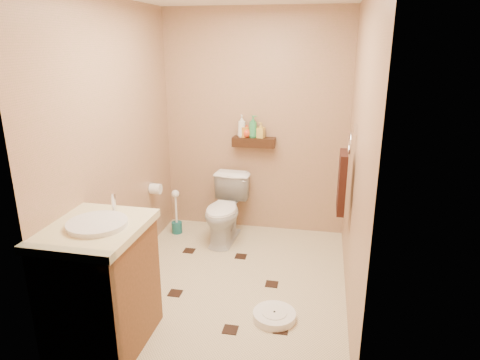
# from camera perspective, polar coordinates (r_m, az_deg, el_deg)

# --- Properties ---
(ground) EXTENTS (2.50, 2.50, 0.00)m
(ground) POSITION_cam_1_polar(r_m,az_deg,el_deg) (3.93, -1.20, -13.45)
(ground) COLOR beige
(ground) RESTS_ON ground
(wall_back) EXTENTS (2.00, 0.04, 2.40)m
(wall_back) POSITION_cam_1_polar(r_m,az_deg,el_deg) (4.66, 2.03, 7.45)
(wall_back) COLOR tan
(wall_back) RESTS_ON ground
(wall_front) EXTENTS (2.00, 0.04, 2.40)m
(wall_front) POSITION_cam_1_polar(r_m,az_deg,el_deg) (2.32, -8.06, -3.73)
(wall_front) COLOR tan
(wall_front) RESTS_ON ground
(wall_left) EXTENTS (0.04, 2.50, 2.40)m
(wall_left) POSITION_cam_1_polar(r_m,az_deg,el_deg) (3.80, -16.25, 4.33)
(wall_left) COLOR tan
(wall_left) RESTS_ON ground
(wall_right) EXTENTS (0.04, 2.50, 2.40)m
(wall_right) POSITION_cam_1_polar(r_m,az_deg,el_deg) (3.40, 15.40, 2.82)
(wall_right) COLOR tan
(wall_right) RESTS_ON ground
(wall_shelf) EXTENTS (0.46, 0.14, 0.10)m
(wall_shelf) POSITION_cam_1_polar(r_m,az_deg,el_deg) (4.62, 1.84, 5.08)
(wall_shelf) COLOR #351B0E
(wall_shelf) RESTS_ON wall_back
(floor_accents) EXTENTS (1.17, 1.26, 0.01)m
(floor_accents) POSITION_cam_1_polar(r_m,az_deg,el_deg) (3.86, -1.42, -14.03)
(floor_accents) COLOR black
(floor_accents) RESTS_ON ground
(toilet) EXTENTS (0.43, 0.71, 0.70)m
(toilet) POSITION_cam_1_polar(r_m,az_deg,el_deg) (4.55, -1.99, -4.00)
(toilet) COLOR white
(toilet) RESTS_ON ground
(vanity) EXTENTS (0.62, 0.75, 1.05)m
(vanity) POSITION_cam_1_polar(r_m,az_deg,el_deg) (3.16, -18.02, -13.11)
(vanity) COLOR brown
(vanity) RESTS_ON ground
(bathroom_scale) EXTENTS (0.36, 0.36, 0.07)m
(bathroom_scale) POSITION_cam_1_polar(r_m,az_deg,el_deg) (3.48, 4.59, -17.58)
(bathroom_scale) COLOR white
(bathroom_scale) RESTS_ON ground
(toilet_brush) EXTENTS (0.12, 0.12, 0.51)m
(toilet_brush) POSITION_cam_1_polar(r_m,az_deg,el_deg) (4.83, -8.47, -5.03)
(toilet_brush) COLOR #175C5D
(toilet_brush) RESTS_ON ground
(towel_ring) EXTENTS (0.12, 0.30, 0.76)m
(towel_ring) POSITION_cam_1_polar(r_m,az_deg,el_deg) (3.70, 13.51, 0.08)
(towel_ring) COLOR silver
(towel_ring) RESTS_ON wall_right
(toilet_paper) EXTENTS (0.12, 0.11, 0.12)m
(toilet_paper) POSITION_cam_1_polar(r_m,az_deg,el_deg) (4.51, -11.20, -1.15)
(toilet_paper) COLOR white
(toilet_paper) RESTS_ON wall_left
(bottle_a) EXTENTS (0.12, 0.12, 0.24)m
(bottle_a) POSITION_cam_1_polar(r_m,az_deg,el_deg) (4.61, 0.25, 7.20)
(bottle_a) COLOR white
(bottle_a) RESTS_ON wall_shelf
(bottle_b) EXTENTS (0.11, 0.11, 0.17)m
(bottle_b) POSITION_cam_1_polar(r_m,az_deg,el_deg) (4.61, 0.49, 6.79)
(bottle_b) COLOR orange
(bottle_b) RESTS_ON wall_shelf
(bottle_c) EXTENTS (0.14, 0.14, 0.13)m
(bottle_c) POSITION_cam_1_polar(r_m,az_deg,el_deg) (4.61, 0.91, 6.52)
(bottle_c) COLOR #E4421A
(bottle_c) RESTS_ON wall_shelf
(bottle_d) EXTENTS (0.10, 0.10, 0.24)m
(bottle_d) POSITION_cam_1_polar(r_m,az_deg,el_deg) (4.59, 1.75, 7.14)
(bottle_d) COLOR #319350
(bottle_d) RESTS_ON wall_shelf
(bottle_e) EXTENTS (0.09, 0.09, 0.17)m
(bottle_e) POSITION_cam_1_polar(r_m,az_deg,el_deg) (4.58, 2.79, 6.67)
(bottle_e) COLOR gold
(bottle_e) RESTS_ON wall_shelf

